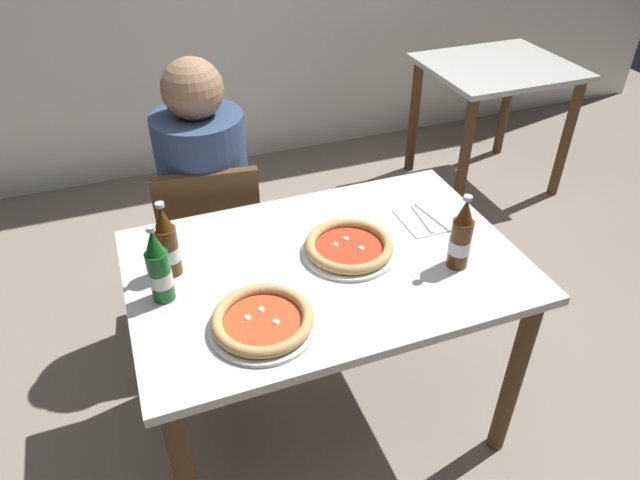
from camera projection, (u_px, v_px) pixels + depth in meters
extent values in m
plane|color=gray|center=(325.00, 414.00, 2.23)|extent=(8.00, 8.00, 0.00)
cube|color=silver|center=(326.00, 266.00, 1.80)|extent=(1.20, 0.80, 0.03)
cylinder|color=brown|center=(514.00, 378.00, 1.92)|extent=(0.06, 0.06, 0.72)
cylinder|color=brown|center=(155.00, 324.00, 2.13)|extent=(0.06, 0.06, 0.72)
cylinder|color=brown|center=(416.00, 260.00, 2.43)|extent=(0.06, 0.06, 0.72)
cube|color=brown|center=(212.00, 241.00, 2.43)|extent=(0.45, 0.45, 0.04)
cube|color=brown|center=(210.00, 221.00, 2.15)|extent=(0.38, 0.08, 0.40)
cylinder|color=brown|center=(251.00, 254.00, 2.72)|extent=(0.04, 0.04, 0.41)
cylinder|color=brown|center=(177.00, 264.00, 2.66)|extent=(0.04, 0.04, 0.41)
cylinder|color=brown|center=(262.00, 301.00, 2.46)|extent=(0.04, 0.04, 0.41)
cylinder|color=brown|center=(180.00, 314.00, 2.39)|extent=(0.04, 0.04, 0.41)
cube|color=#2D3342|center=(218.00, 281.00, 2.53)|extent=(0.32, 0.28, 0.45)
cylinder|color=#33476B|center=(205.00, 182.00, 2.24)|extent=(0.34, 0.34, 0.55)
sphere|color=#9E7556|center=(192.00, 89.00, 2.02)|extent=(0.22, 0.22, 0.22)
cube|color=silver|center=(499.00, 67.00, 3.25)|extent=(0.80, 0.70, 0.03)
cylinder|color=brown|center=(464.00, 159.00, 3.15)|extent=(0.06, 0.06, 0.72)
cylinder|color=brown|center=(566.00, 140.00, 3.34)|extent=(0.06, 0.06, 0.72)
cylinder|color=brown|center=(414.00, 118.00, 3.59)|extent=(0.06, 0.06, 0.72)
cylinder|color=brown|center=(506.00, 102.00, 3.78)|extent=(0.06, 0.06, 0.72)
cylinder|color=white|center=(349.00, 251.00, 1.83)|extent=(0.30, 0.30, 0.01)
cylinder|color=#BC381E|center=(349.00, 248.00, 1.82)|extent=(0.22, 0.22, 0.01)
torus|color=tan|center=(349.00, 245.00, 1.82)|extent=(0.28, 0.28, 0.03)
sphere|color=silver|center=(335.00, 246.00, 1.83)|extent=(0.02, 0.02, 0.02)
sphere|color=silver|center=(361.00, 249.00, 1.82)|extent=(0.02, 0.02, 0.02)
sphere|color=silver|center=(346.00, 240.00, 1.86)|extent=(0.02, 0.02, 0.02)
cylinder|color=white|center=(263.00, 325.00, 1.56)|extent=(0.30, 0.30, 0.01)
cylinder|color=#CC4723|center=(263.00, 322.00, 1.55)|extent=(0.21, 0.21, 0.01)
torus|color=tan|center=(263.00, 319.00, 1.55)|extent=(0.28, 0.28, 0.03)
sphere|color=silver|center=(247.00, 319.00, 1.56)|extent=(0.02, 0.02, 0.02)
sphere|color=silver|center=(276.00, 323.00, 1.55)|extent=(0.02, 0.02, 0.02)
sphere|color=silver|center=(261.00, 311.00, 1.59)|extent=(0.02, 0.02, 0.02)
cylinder|color=#512D0F|center=(168.00, 251.00, 1.71)|extent=(0.06, 0.06, 0.16)
cone|color=#512D0F|center=(162.00, 218.00, 1.64)|extent=(0.05, 0.05, 0.07)
cylinder|color=#B7B7BC|center=(160.00, 205.00, 1.61)|extent=(0.03, 0.03, 0.01)
cylinder|color=white|center=(169.00, 253.00, 1.71)|extent=(0.07, 0.07, 0.04)
cylinder|color=#512D0F|center=(460.00, 244.00, 1.73)|extent=(0.06, 0.06, 0.16)
cone|color=#512D0F|center=(466.00, 211.00, 1.67)|extent=(0.05, 0.05, 0.07)
cylinder|color=#B7B7BC|center=(468.00, 198.00, 1.64)|extent=(0.03, 0.03, 0.01)
cylinder|color=white|center=(460.00, 246.00, 1.74)|extent=(0.07, 0.07, 0.04)
cylinder|color=#14591E|center=(160.00, 276.00, 1.61)|extent=(0.06, 0.06, 0.16)
cone|color=#14591E|center=(153.00, 242.00, 1.54)|extent=(0.05, 0.05, 0.07)
cylinder|color=#B7B7BC|center=(150.00, 229.00, 1.52)|extent=(0.03, 0.03, 0.01)
cylinder|color=white|center=(161.00, 278.00, 1.62)|extent=(0.07, 0.07, 0.04)
cube|color=white|center=(427.00, 219.00, 1.98)|extent=(0.18, 0.18, 0.00)
cube|color=silver|center=(433.00, 217.00, 1.98)|extent=(0.04, 0.19, 0.00)
cube|color=silver|center=(422.00, 219.00, 1.97)|extent=(0.03, 0.17, 0.00)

